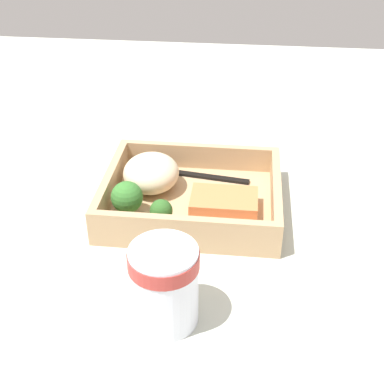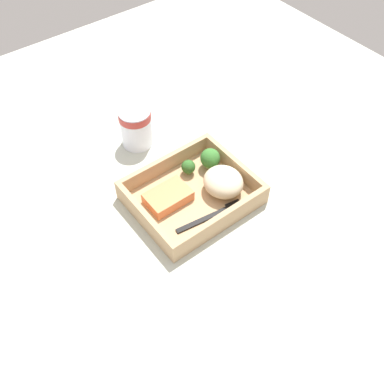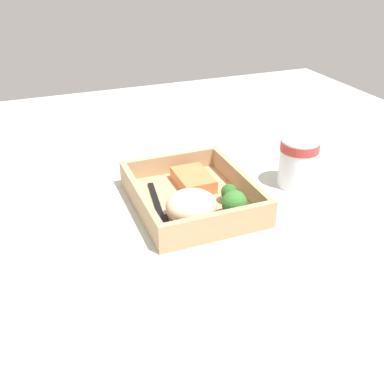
% 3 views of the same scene
% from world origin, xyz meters
% --- Properties ---
extents(ground_plane, '(1.60, 1.60, 0.02)m').
position_xyz_m(ground_plane, '(0.00, 0.00, -0.01)').
color(ground_plane, '#B7BDAE').
extents(takeout_tray, '(0.26, 0.21, 0.01)m').
position_xyz_m(takeout_tray, '(0.00, 0.00, 0.01)').
color(takeout_tray, tan).
rests_on(takeout_tray, ground_plane).
extents(tray_rim, '(0.26, 0.21, 0.04)m').
position_xyz_m(tray_rim, '(0.00, 0.00, 0.03)').
color(tray_rim, tan).
rests_on(tray_rim, takeout_tray).
extents(salmon_fillet, '(0.10, 0.06, 0.03)m').
position_xyz_m(salmon_fillet, '(-0.05, 0.02, 0.02)').
color(salmon_fillet, '#E07644').
rests_on(salmon_fillet, takeout_tray).
extents(mashed_potatoes, '(0.09, 0.09, 0.05)m').
position_xyz_m(mashed_potatoes, '(0.07, -0.03, 0.04)').
color(mashed_potatoes, beige).
rests_on(mashed_potatoes, takeout_tray).
extents(broccoli_floret_1, '(0.05, 0.05, 0.05)m').
position_xyz_m(broccoli_floret_1, '(0.09, 0.05, 0.04)').
color(broccoli_floret_1, '#82AB62').
rests_on(broccoli_floret_1, takeout_tray).
extents(broccoli_floret_2, '(0.03, 0.03, 0.04)m').
position_xyz_m(broccoli_floret_2, '(0.04, 0.06, 0.03)').
color(broccoli_floret_2, '#749D51').
rests_on(broccoli_floret_2, takeout_tray).
extents(fork, '(0.16, 0.04, 0.00)m').
position_xyz_m(fork, '(0.01, -0.07, 0.01)').
color(fork, black).
rests_on(fork, takeout_tray).
extents(paper_cup, '(0.08, 0.08, 0.10)m').
position_xyz_m(paper_cup, '(0.01, 0.23, 0.06)').
color(paper_cup, white).
rests_on(paper_cup, ground_plane).
extents(receipt_slip, '(0.14, 0.16, 0.00)m').
position_xyz_m(receipt_slip, '(0.24, -0.08, 0.00)').
color(receipt_slip, white).
rests_on(receipt_slip, ground_plane).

